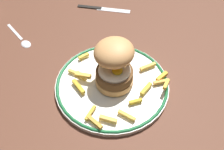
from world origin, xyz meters
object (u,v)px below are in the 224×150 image
object	(u,v)px
dinner_plate	(112,85)
spoon	(23,41)
knife	(99,8)
burger	(114,63)

from	to	relation	value
dinner_plate	spoon	world-z (taller)	dinner_plate
dinner_plate	knife	world-z (taller)	dinner_plate
spoon	dinner_plate	bearing A→B (deg)	-37.75
dinner_plate	burger	xyz separation A→B (cm)	(0.63, 1.22, 6.55)
burger	spoon	world-z (taller)	burger
dinner_plate	burger	world-z (taller)	burger
burger	spoon	size ratio (longest dim) A/B	0.99
knife	burger	bearing A→B (deg)	-85.80
dinner_plate	spoon	xyz separation A→B (cm)	(-24.55, 19.01, -0.48)
dinner_plate	knife	xyz separation A→B (cm)	(-1.73, 33.28, -0.58)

